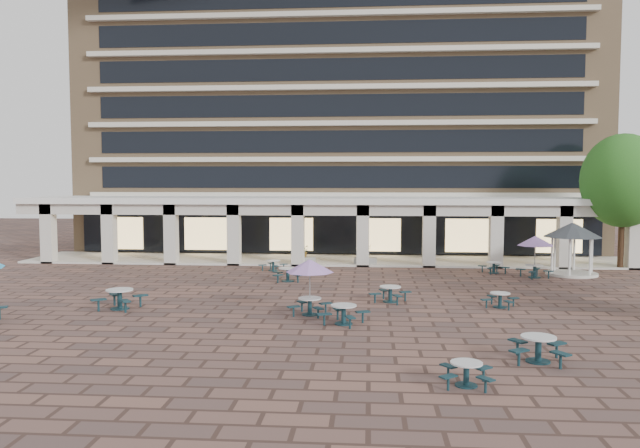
# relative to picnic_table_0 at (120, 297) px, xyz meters

# --- Properties ---
(ground) EXTENTS (120.00, 120.00, 0.00)m
(ground) POSITION_rel_picnic_table_0_xyz_m (8.23, 1.92, -0.52)
(ground) COLOR brown
(ground) RESTS_ON ground
(apartment_building) EXTENTS (40.00, 15.50, 25.20)m
(apartment_building) POSITION_rel_picnic_table_0_xyz_m (8.23, 27.39, 12.09)
(apartment_building) COLOR #A2815B
(apartment_building) RESTS_ON ground
(retail_arcade) EXTENTS (42.00, 6.60, 4.40)m
(retail_arcade) POSITION_rel_picnic_table_0_xyz_m (8.23, 16.72, 2.48)
(retail_arcade) COLOR white
(retail_arcade) RESTS_ON ground
(picnic_table_0) EXTENTS (2.12, 2.12, 0.86)m
(picnic_table_0) POSITION_rel_picnic_table_0_xyz_m (0.00, 0.00, 0.00)
(picnic_table_0) COLOR #13323B
(picnic_table_0) RESTS_ON ground
(picnic_table_1) EXTENTS (2.08, 2.08, 0.76)m
(picnic_table_1) POSITION_rel_picnic_table_0_xyz_m (9.77, -2.08, -0.06)
(picnic_table_1) COLOR #13323B
(picnic_table_1) RESTS_ON ground
(picnic_table_2) EXTENTS (1.59, 1.59, 0.65)m
(picnic_table_2) POSITION_rel_picnic_table_0_xyz_m (13.37, -9.08, -0.12)
(picnic_table_2) COLOR #13323B
(picnic_table_2) RESTS_ON ground
(picnic_table_3) EXTENTS (2.02, 2.02, 0.80)m
(picnic_table_3) POSITION_rel_picnic_table_0_xyz_m (15.91, -6.65, -0.04)
(picnic_table_3) COLOR #13323B
(picnic_table_3) RESTS_ON ground
(picnic_table_6) EXTENTS (1.99, 1.99, 2.30)m
(picnic_table_6) POSITION_rel_picnic_table_0_xyz_m (8.30, -0.54, 1.44)
(picnic_table_6) COLOR #13323B
(picnic_table_6) RESTS_ON ground
(picnic_table_7) EXTENTS (1.99, 1.99, 0.73)m
(picnic_table_7) POSITION_rel_picnic_table_0_xyz_m (11.71, 2.48, -0.08)
(picnic_table_7) COLOR #13323B
(picnic_table_7) RESTS_ON ground
(picnic_table_9) EXTENTS (1.83, 1.83, 0.75)m
(picnic_table_9) POSITION_rel_picnic_table_0_xyz_m (6.28, 7.92, -0.07)
(picnic_table_9) COLOR #13323B
(picnic_table_9) RESTS_ON ground
(picnic_table_10) EXTENTS (1.78, 1.78, 0.65)m
(picnic_table_10) POSITION_rel_picnic_table_0_xyz_m (16.47, 1.64, -0.13)
(picnic_table_10) COLOR #13323B
(picnic_table_10) RESTS_ON ground
(picnic_table_11) EXTENTS (2.07, 2.07, 2.39)m
(picnic_table_11) POSITION_rel_picnic_table_0_xyz_m (20.19, 10.34, 1.51)
(picnic_table_11) COLOR #13323B
(picnic_table_11) RESTS_ON ground
(picnic_table_12) EXTENTS (1.77, 1.77, 0.65)m
(picnic_table_12) POSITION_rel_picnic_table_0_xyz_m (4.85, 11.88, -0.13)
(picnic_table_12) COLOR #13323B
(picnic_table_12) RESTS_ON ground
(picnic_table_13) EXTENTS (1.78, 1.78, 0.67)m
(picnic_table_13) POSITION_rel_picnic_table_0_xyz_m (18.20, 11.92, -0.12)
(picnic_table_13) COLOR #13323B
(picnic_table_13) RESTS_ON ground
(gazebo) EXTENTS (3.29, 3.29, 3.07)m
(gazebo) POSITION_rel_picnic_table_0_xyz_m (22.62, 11.53, 1.79)
(gazebo) COLOR beige
(gazebo) RESTS_ON ground
(tree_east_c) EXTENTS (5.08, 5.08, 8.47)m
(tree_east_c) POSITION_rel_picnic_table_0_xyz_m (26.47, 14.32, 5.02)
(tree_east_c) COLOR #3B2717
(tree_east_c) RESTS_ON ground
(planter_left) EXTENTS (1.50, 0.67, 1.30)m
(planter_left) POSITION_rel_picnic_table_0_xyz_m (6.48, 14.82, 0.02)
(planter_left) COLOR #9A9994
(planter_left) RESTS_ON ground
(planter_right) EXTENTS (1.50, 0.88, 1.33)m
(planter_right) POSITION_rel_picnic_table_0_xyz_m (10.51, 14.82, 0.04)
(planter_right) COLOR #9A9994
(planter_right) RESTS_ON ground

